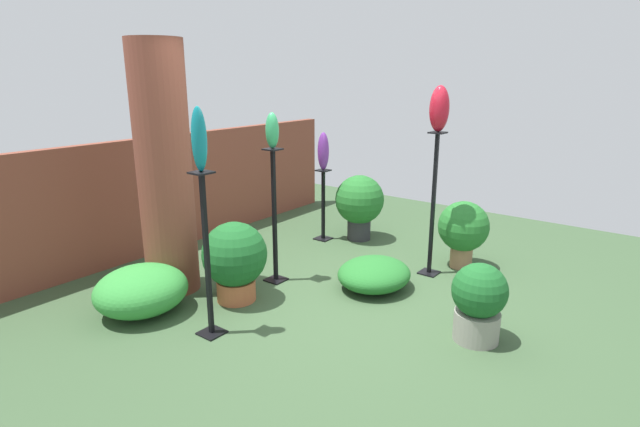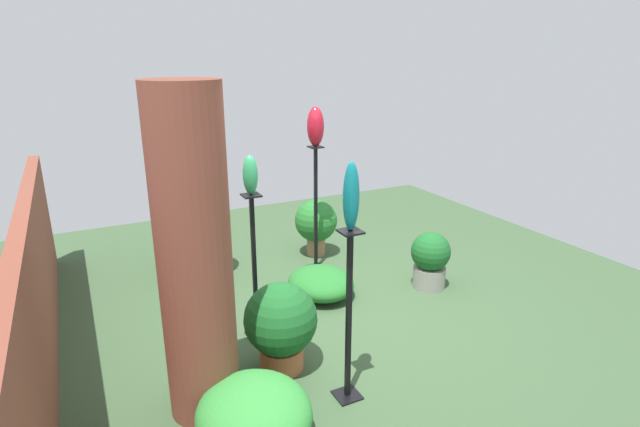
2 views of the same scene
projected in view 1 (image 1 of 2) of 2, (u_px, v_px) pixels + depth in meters
The scene contains 17 objects.
ground_plane at pixel (349, 298), 4.97m from camera, with size 8.00×8.00×0.00m, color #385133.
brick_wall_back at pixel (176, 191), 6.34m from camera, with size 5.60×0.12×1.43m, color brown.
brick_pillar at pixel (165, 171), 4.86m from camera, with size 0.53×0.53×2.48m, color brown.
pedestal_ruby at pixel (433, 210), 5.38m from camera, with size 0.20×0.20×1.57m.
pedestal_violet at pixel (323, 208), 6.61m from camera, with size 0.20×0.20×0.95m.
pedestal_teal at pixel (207, 262), 4.11m from camera, with size 0.20×0.20×1.42m.
pedestal_jade at pixel (275, 222), 5.21m from camera, with size 0.20×0.20×1.43m.
art_vase_ruby at pixel (439, 109), 5.09m from camera, with size 0.21×0.20×0.47m, color maroon.
art_vase_violet at pixel (323, 151), 6.41m from camera, with size 0.14×0.15×0.49m, color #6B2D8C.
art_vase_teal at pixel (199, 139), 3.84m from camera, with size 0.13×0.12×0.51m, color #0F727A.
art_vase_jade at pixel (272, 131), 4.96m from camera, with size 0.14×0.13×0.36m, color #2D9356.
potted_plant_walkway_edge at pixel (235, 258), 4.82m from camera, with size 0.63×0.63×0.79m.
potted_plant_mid_left at pixel (479, 300), 4.10m from camera, with size 0.46×0.46×0.68m.
potted_plant_near_pillar at pixel (359, 202), 6.60m from camera, with size 0.65×0.65×0.87m.
potted_plant_back_center at pixel (463, 229), 5.65m from camera, with size 0.57×0.57×0.78m.
foliage_bed_east at pixel (141, 290), 4.62m from camera, with size 0.86×0.82×0.44m, color #338C38.
foliage_bed_west at pixel (374, 274), 5.17m from camera, with size 0.81×0.73×0.31m, color #236B28.
Camera 1 is at (-3.79, -2.54, 2.16)m, focal length 28.00 mm.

